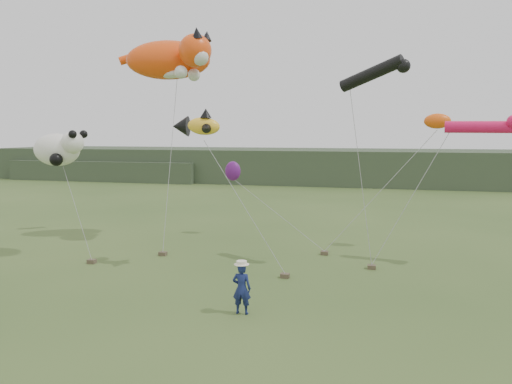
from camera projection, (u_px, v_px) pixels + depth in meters
ground at (256, 307)px, 17.57m from camera, size 120.00×120.00×0.00m
headland at (321, 167)px, 61.11m from camera, size 90.00×13.00×4.00m
festival_attendant at (242, 289)px, 16.85m from camera, size 0.65×0.44×1.75m
sandbag_anchors at (245, 262)px, 23.38m from camera, size 13.16×4.70×0.19m
cat_kite at (174, 59)px, 27.56m from camera, size 6.27×4.11×2.67m
fish_kite at (195, 126)px, 22.11m from camera, size 2.43×1.62×1.23m
tube_kites at (430, 99)px, 22.16m from camera, size 7.86×2.68×3.36m
panda_kite at (59, 149)px, 24.22m from camera, size 2.80×1.81×1.74m
misc_kites at (335, 146)px, 27.41m from camera, size 12.41×1.71×3.83m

